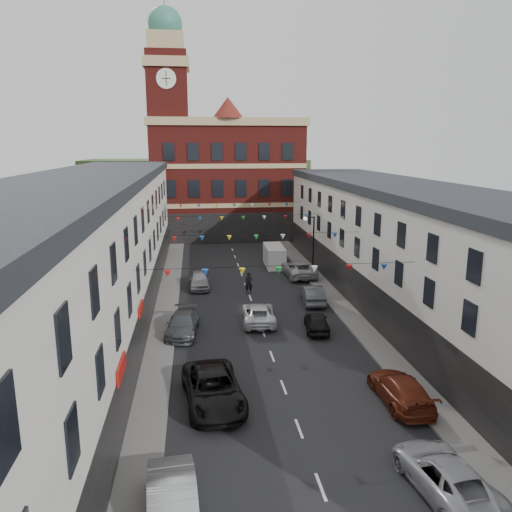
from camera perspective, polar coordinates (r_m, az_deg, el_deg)
name	(u,v)px	position (r m, az deg, el deg)	size (l,w,h in m)	color
ground	(263,333)	(34.77, 0.83, -8.75)	(160.00, 160.00, 0.00)	black
pavement_left	(163,326)	(36.41, -10.53, -7.84)	(1.80, 64.00, 0.15)	#605E5B
pavement_right	(351,318)	(38.06, 10.83, -6.94)	(1.80, 64.00, 0.15)	#605E5B
terrace_left	(84,259)	(34.66, -19.06, -0.27)	(8.40, 56.00, 10.70)	beige
terrace_right	(424,256)	(37.67, 18.69, -0.04)	(8.40, 56.00, 9.70)	silver
civic_building	(226,178)	(70.31, -3.42, 8.90)	(20.60, 13.30, 18.50)	maroon
clock_tower	(169,127)	(67.18, -9.93, 14.37)	(5.60, 5.60, 30.00)	maroon
distant_hill	(197,187)	(94.39, -6.79, 7.87)	(40.00, 14.00, 10.00)	#2F4D24
street_lamp	(311,238)	(48.18, 6.31, 2.06)	(1.10, 0.36, 6.00)	black
car_left_b	(173,507)	(18.93, -9.51, -26.44)	(1.68, 4.81, 1.59)	#93969A
car_left_c	(213,389)	(25.71, -4.92, -14.88)	(2.72, 5.89, 1.64)	black
car_left_d	(183,324)	(34.64, -8.39, -7.71)	(1.99, 4.90, 1.42)	#42464A
car_left_e	(199,280)	(45.30, -6.48, -2.71)	(1.78, 4.43, 1.51)	gray
car_right_b	(446,475)	(21.35, 20.84, -22.39)	(2.33, 5.04, 1.40)	#A1A1A8
car_right_c	(400,389)	(26.75, 16.18, -14.43)	(2.04, 5.01, 1.45)	maroon
car_right_d	(317,322)	(35.10, 6.96, -7.49)	(1.56, 3.87, 1.32)	black
car_right_e	(313,294)	(41.05, 6.48, -4.35)	(1.58, 4.53, 1.49)	#4A4B52
car_right_f	(299,269)	(48.98, 4.92, -1.46)	(2.64, 5.72, 1.59)	#ADAFB2
moving_car	(259,314)	(36.40, 0.29, -6.60)	(2.28, 4.95, 1.38)	silver
white_van	(274,256)	(53.07, 2.10, 0.00)	(1.89, 4.90, 2.17)	silver
pedestrian	(249,283)	(43.30, -0.83, -3.10)	(0.69, 0.45, 1.88)	black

